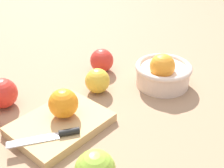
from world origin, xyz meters
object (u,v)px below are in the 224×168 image
(knife, at_px, (54,135))
(apple_front_right, at_px, (2,93))
(orange_on_board, at_px, (63,103))
(apple_front_left, at_px, (102,61))
(apple_mid_left, at_px, (97,81))
(cutting_board, at_px, (61,124))
(bowl, at_px, (163,73))

(knife, relative_size, apple_front_right, 1.60)
(orange_on_board, distance_m, apple_front_left, 0.27)
(apple_front_right, bearing_deg, apple_front_left, 157.73)
(knife, bearing_deg, apple_front_right, -103.24)
(knife, relative_size, apple_mid_left, 1.80)
(apple_front_left, bearing_deg, apple_front_right, -22.27)
(apple_mid_left, bearing_deg, cutting_board, 3.86)
(cutting_board, relative_size, knife, 1.73)
(bowl, bearing_deg, cutting_board, -23.21)
(apple_front_right, relative_size, apple_front_left, 1.07)
(apple_mid_left, xyz_separation_m, apple_front_left, (-0.11, -0.05, 0.00))
(apple_front_right, bearing_deg, bowl, 134.18)
(knife, bearing_deg, orange_on_board, -158.64)
(bowl, distance_m, apple_mid_left, 0.19)
(orange_on_board, xyz_separation_m, apple_front_left, (-0.27, -0.06, -0.02))
(apple_front_left, bearing_deg, apple_mid_left, 26.46)
(apple_front_right, bearing_deg, cutting_board, 90.82)
(apple_mid_left, height_order, apple_front_right, apple_front_right)
(orange_on_board, bearing_deg, knife, 21.36)
(orange_on_board, height_order, apple_front_right, orange_on_board)
(cutting_board, bearing_deg, knife, 25.89)
(knife, bearing_deg, apple_mid_left, -170.83)
(cutting_board, height_order, apple_mid_left, apple_mid_left)
(cutting_board, bearing_deg, orange_on_board, -171.30)
(orange_on_board, bearing_deg, apple_mid_left, -176.77)
(orange_on_board, relative_size, knife, 0.56)
(orange_on_board, bearing_deg, apple_front_left, -166.78)
(bowl, xyz_separation_m, cutting_board, (0.30, -0.13, -0.03))
(cutting_board, distance_m, orange_on_board, 0.05)
(apple_front_left, bearing_deg, orange_on_board, 13.22)
(apple_mid_left, relative_size, apple_front_left, 0.95)
(bowl, height_order, apple_front_right, bowl)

